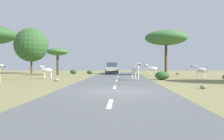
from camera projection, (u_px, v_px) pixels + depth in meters
ground_plane at (120, 92)px, 12.01m from camera, size 90.00×90.00×0.00m
road at (114, 91)px, 12.02m from camera, size 6.00×64.00×0.05m
lane_markings at (113, 93)px, 11.02m from camera, size 0.16×56.00×0.01m
zebra_0 at (136, 70)px, 20.23m from camera, size 0.85×1.58×1.57m
zebra_2 at (47, 71)px, 23.02m from camera, size 1.47×0.49×1.39m
zebra_3 at (152, 69)px, 26.51m from camera, size 1.61×0.58×1.53m
zebra_4 at (200, 70)px, 22.75m from camera, size 1.41×0.88×1.43m
car_0 at (112, 68)px, 37.03m from camera, size 2.17×4.42×1.74m
tree_1 at (166, 38)px, 30.35m from camera, size 5.53×5.53×5.94m
tree_3 at (58, 52)px, 31.65m from camera, size 2.90×2.90×3.72m
tree_5 at (31, 45)px, 37.93m from camera, size 5.54×5.54×7.46m
bush_0 at (90, 72)px, 35.17m from camera, size 0.97×0.87×0.58m
bush_1 at (162, 76)px, 21.61m from camera, size 1.33×1.20×0.80m
bush_3 at (74, 72)px, 36.15m from camera, size 1.12×1.01×0.67m
rock_1 at (57, 80)px, 19.65m from camera, size 0.40×0.37×0.23m
rock_2 at (178, 73)px, 33.48m from camera, size 0.48×0.39×0.33m
rock_4 at (203, 87)px, 13.40m from camera, size 0.37×0.35×0.23m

